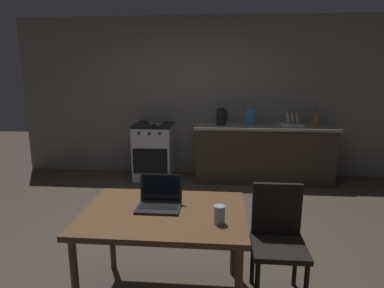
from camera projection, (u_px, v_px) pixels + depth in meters
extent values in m
plane|color=#473D33|center=(170.00, 249.00, 3.23)|extent=(12.00, 12.00, 0.00)
cube|color=slate|center=(210.00, 98.00, 5.41)|extent=(6.40, 0.10, 2.58)
cube|color=#382D23|center=(263.00, 154.00, 5.19)|extent=(2.10, 0.60, 0.85)
cube|color=gray|center=(264.00, 127.00, 5.09)|extent=(2.16, 0.64, 0.04)
cube|color=#B7BABF|center=(154.00, 152.00, 5.34)|extent=(0.60, 0.60, 0.85)
cube|color=black|center=(153.00, 125.00, 5.24)|extent=(0.60, 0.60, 0.04)
cube|color=black|center=(150.00, 161.00, 5.05)|extent=(0.54, 0.01, 0.39)
cylinder|color=black|center=(139.00, 133.00, 4.96)|extent=(0.04, 0.02, 0.04)
cylinder|color=black|center=(149.00, 134.00, 4.95)|extent=(0.04, 0.02, 0.04)
cylinder|color=black|center=(160.00, 134.00, 4.94)|extent=(0.04, 0.02, 0.04)
cube|color=brown|center=(164.00, 214.00, 2.37)|extent=(1.18, 0.86, 0.04)
cylinder|color=brown|center=(75.00, 286.00, 2.13)|extent=(0.05, 0.05, 0.69)
cylinder|color=brown|center=(112.00, 232.00, 2.85)|extent=(0.05, 0.05, 0.69)
cylinder|color=brown|center=(234.00, 237.00, 2.76)|extent=(0.05, 0.05, 0.69)
cube|color=black|center=(279.00, 247.00, 2.44)|extent=(0.40, 0.40, 0.04)
cube|color=black|center=(277.00, 209.00, 2.56)|extent=(0.38, 0.04, 0.42)
cylinder|color=black|center=(257.00, 287.00, 2.34)|extent=(0.04, 0.04, 0.41)
cylinder|color=black|center=(253.00, 261.00, 2.67)|extent=(0.04, 0.04, 0.41)
cylinder|color=black|center=(295.00, 263.00, 2.64)|extent=(0.04, 0.04, 0.41)
cube|color=#232326|center=(158.00, 208.00, 2.40)|extent=(0.32, 0.22, 0.02)
cube|color=black|center=(159.00, 206.00, 2.41)|extent=(0.28, 0.12, 0.00)
cube|color=#232326|center=(161.00, 188.00, 2.49)|extent=(0.32, 0.03, 0.21)
cube|color=black|center=(161.00, 188.00, 2.49)|extent=(0.29, 0.03, 0.18)
cylinder|color=black|center=(221.00, 124.00, 5.14)|extent=(0.15, 0.15, 0.02)
cylinder|color=black|center=(221.00, 116.00, 5.11)|extent=(0.15, 0.15, 0.23)
cylinder|color=black|center=(221.00, 108.00, 5.09)|extent=(0.09, 0.09, 0.02)
cube|color=black|center=(227.00, 116.00, 5.10)|extent=(0.02, 0.02, 0.16)
cylinder|color=#8C601E|center=(316.00, 121.00, 4.96)|extent=(0.06, 0.06, 0.17)
cone|color=#8C601E|center=(317.00, 113.00, 4.93)|extent=(0.06, 0.06, 0.06)
cylinder|color=black|center=(317.00, 111.00, 4.92)|extent=(0.03, 0.03, 0.02)
cylinder|color=gray|center=(156.00, 124.00, 5.21)|extent=(0.23, 0.23, 0.01)
torus|color=gray|center=(156.00, 122.00, 5.20)|extent=(0.24, 0.24, 0.02)
cylinder|color=black|center=(153.00, 125.00, 5.01)|extent=(0.02, 0.18, 0.02)
cylinder|color=#99B7C6|center=(219.00, 215.00, 2.16)|extent=(0.07, 0.07, 0.12)
cube|color=#3372B2|center=(250.00, 117.00, 5.10)|extent=(0.13, 0.05, 0.26)
cube|color=silver|center=(291.00, 125.00, 5.05)|extent=(0.34, 0.26, 0.03)
cylinder|color=beige|center=(287.00, 118.00, 5.03)|extent=(0.04, 0.18, 0.18)
cylinder|color=beige|center=(292.00, 118.00, 5.03)|extent=(0.04, 0.18, 0.18)
cylinder|color=beige|center=(296.00, 118.00, 5.02)|extent=(0.04, 0.18, 0.18)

